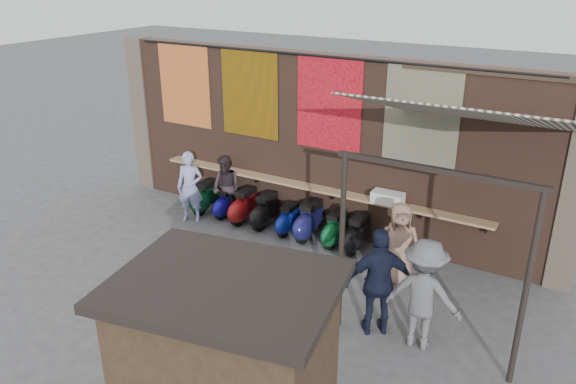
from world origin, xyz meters
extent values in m
plane|color=#474749|center=(0.00, 0.00, 0.00)|extent=(70.00, 70.00, 0.00)
cube|color=brown|center=(0.00, 2.70, 2.00)|extent=(10.00, 0.40, 4.00)
cube|color=#4C4238|center=(-5.20, 2.70, 2.00)|extent=(0.50, 0.50, 4.00)
cube|color=#9E7A51|center=(0.00, 2.33, 1.10)|extent=(8.00, 0.32, 0.05)
cube|color=white|center=(1.80, 2.30, 1.24)|extent=(0.66, 0.33, 0.24)
cube|color=maroon|center=(-3.60, 2.48, 3.00)|extent=(1.50, 0.02, 2.00)
cube|color=#B9790A|center=(-1.70, 2.48, 3.00)|extent=(1.50, 0.02, 2.00)
cube|color=red|center=(0.30, 2.48, 3.00)|extent=(1.50, 0.02, 2.00)
cube|color=#22627F|center=(2.30, 2.48, 3.00)|extent=(1.50, 0.02, 2.00)
cylinder|color=black|center=(0.00, 2.47, 3.98)|extent=(9.50, 0.06, 0.06)
imported|color=#9197D2|center=(-2.77, 1.46, 0.85)|extent=(0.73, 0.61, 1.71)
imported|color=#2C2227|center=(-2.12, 2.00, 0.78)|extent=(0.85, 0.71, 1.55)
imported|color=#161A32|center=(2.72, -0.45, 0.95)|extent=(1.18, 1.01, 1.90)
imported|color=#5D5E62|center=(3.45, -0.42, 0.94)|extent=(1.25, 0.76, 1.88)
imported|color=#9E7664|center=(2.46, 1.23, 0.83)|extent=(0.97, 0.85, 1.66)
cube|color=black|center=(2.12, -3.74, 1.20)|extent=(2.48, 2.03, 2.40)
cube|color=black|center=(2.12, -3.74, 2.46)|extent=(2.78, 2.32, 0.12)
cube|color=gold|center=(1.97, -2.89, 1.74)|extent=(1.19, 0.25, 0.50)
cube|color=#473321|center=(1.97, -2.89, 0.88)|extent=(1.83, 0.42, 0.06)
cube|color=beige|center=(3.50, 0.90, 3.55)|extent=(3.20, 3.28, 0.97)
cube|color=#33261C|center=(3.50, 2.49, 3.95)|extent=(3.30, 0.08, 0.12)
cube|color=black|center=(3.50, -0.60, 3.08)|extent=(3.00, 0.08, 0.08)
cylinder|color=black|center=(2.10, -0.60, 1.55)|extent=(0.09, 0.09, 3.10)
cylinder|color=black|center=(4.90, -0.60, 1.55)|extent=(0.09, 0.09, 3.10)
camera|label=1|loc=(5.40, -7.99, 5.76)|focal=35.00mm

